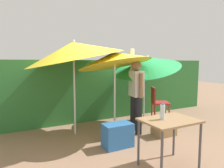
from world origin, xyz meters
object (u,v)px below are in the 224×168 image
umbrella_orange (74,51)px  person_vendor (136,91)px  chair_plastic (158,101)px  crate_cardboard (164,127)px  bottle_water (163,112)px  cooler_box (118,135)px  umbrella_yellow (114,59)px  umbrella_rainbow (146,63)px  folding_table (169,125)px

umbrella_orange → person_vendor: umbrella_orange is taller
chair_plastic → crate_cardboard: size_ratio=1.94×
bottle_water → cooler_box: bearing=103.3°
person_vendor → chair_plastic: 1.30m
person_vendor → umbrella_yellow: bearing=168.6°
umbrella_rainbow → folding_table: 2.27m
umbrella_rainbow → chair_plastic: umbrella_rainbow is taller
umbrella_rainbow → chair_plastic: size_ratio=2.26×
crate_cardboard → cooler_box: bearing=-176.8°
umbrella_orange → person_vendor: size_ratio=1.18×
person_vendor → chair_plastic: size_ratio=2.11×
umbrella_orange → cooler_box: size_ratio=4.10×
person_vendor → crate_cardboard: bearing=-45.9°
umbrella_rainbow → crate_cardboard: (-0.09, -0.79, -1.36)m
chair_plastic → crate_cardboard: (-0.67, -1.00, -0.32)m
person_vendor → bottle_water: 1.55m
crate_cardboard → folding_table: bearing=-129.1°
umbrella_yellow → person_vendor: size_ratio=1.06×
umbrella_orange → bottle_water: (0.73, -1.93, -0.96)m
cooler_box → umbrella_orange: bearing=117.1°
cooler_box → folding_table: size_ratio=0.67×
person_vendor → chair_plastic: person_vendor is taller
crate_cardboard → umbrella_orange: bearing=151.3°
umbrella_orange → bottle_water: size_ratio=9.21×
person_vendor → crate_cardboard: (0.43, -0.44, -0.75)m
crate_cardboard → umbrella_rainbow: bearing=83.3°
bottle_water → chair_plastic: bearing=51.1°
umbrella_orange → cooler_box: umbrella_orange is taller
umbrella_rainbow → cooler_box: bearing=-145.9°
cooler_box → folding_table: bearing=-72.4°
crate_cardboard → folding_table: folding_table is taller
crate_cardboard → chair_plastic: bearing=56.3°
umbrella_orange → person_vendor: bearing=-20.9°
chair_plastic → folding_table: 2.57m
cooler_box → umbrella_rainbow: bearing=34.1°
crate_cardboard → umbrella_yellow: bearing=149.8°
umbrella_yellow → bottle_water: 1.75m
person_vendor → cooler_box: size_ratio=3.48×
umbrella_rainbow → cooler_box: umbrella_rainbow is taller
umbrella_orange → cooler_box: 1.93m
umbrella_rainbow → umbrella_orange: (-1.77, 0.12, 0.26)m
cooler_box → folding_table: 1.13m
folding_table → bottle_water: bearing=152.2°
bottle_water → umbrella_orange: bearing=110.6°
folding_table → umbrella_yellow: bearing=92.5°
umbrella_yellow → crate_cardboard: size_ratio=4.33×
chair_plastic → cooler_box: (-1.84, -1.07, -0.29)m
umbrella_rainbow → umbrella_yellow: umbrella_rainbow is taller
umbrella_rainbow → person_vendor: bearing=-145.9°
umbrella_rainbow → folding_table: bearing=-117.3°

